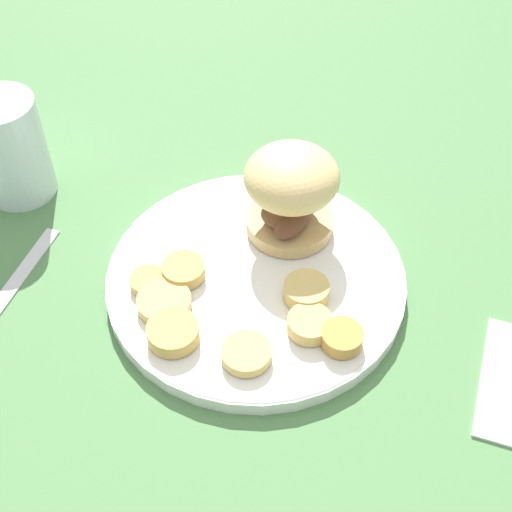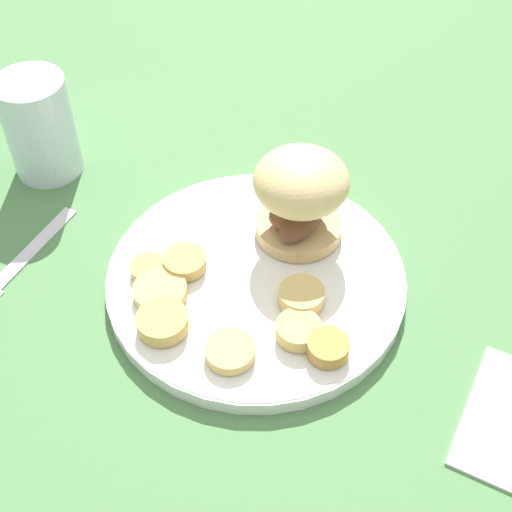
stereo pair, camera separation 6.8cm
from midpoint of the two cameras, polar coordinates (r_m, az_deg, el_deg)
ground_plane at (r=0.71m, az=-2.73°, el=-2.43°), size 4.00×4.00×0.00m
dinner_plate at (r=0.71m, az=-2.76°, el=-1.93°), size 0.30×0.30×0.02m
sandwich at (r=0.71m, az=0.01°, el=5.10°), size 0.09×0.11×0.10m
potato_round_0 at (r=0.64m, az=3.88°, el=-6.72°), size 0.04×0.04×0.02m
potato_round_1 at (r=0.68m, az=-10.22°, el=-3.82°), size 0.05×0.05×0.01m
potato_round_2 at (r=0.67m, az=1.17°, el=-2.97°), size 0.04×0.04×0.02m
potato_round_3 at (r=0.64m, az=-3.87°, el=-7.97°), size 0.05×0.05×0.01m
potato_round_4 at (r=0.70m, az=-11.38°, el=-2.13°), size 0.04×0.04×0.01m
potato_round_5 at (r=0.65m, az=1.61°, el=-5.49°), size 0.04×0.04×0.01m
potato_round_6 at (r=0.70m, az=-8.60°, el=-1.28°), size 0.04×0.04×0.01m
potato_round_7 at (r=0.65m, az=-9.64°, el=-6.25°), size 0.05×0.05×0.02m
fork at (r=0.76m, az=-21.70°, el=-2.82°), size 0.15×0.12×0.00m
drinking_glass at (r=0.83m, az=-21.35°, el=7.91°), size 0.08×0.08×0.12m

